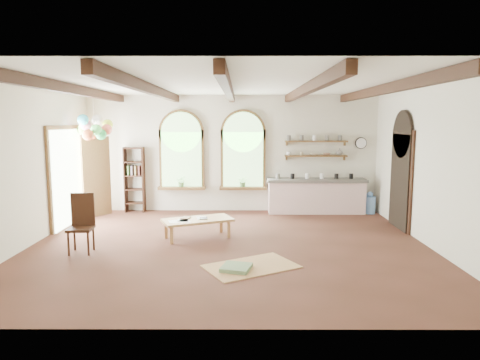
{
  "coord_description": "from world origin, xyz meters",
  "views": [
    {
      "loc": [
        0.25,
        -8.35,
        2.48
      ],
      "look_at": [
        0.22,
        0.6,
        1.26
      ],
      "focal_mm": 32.0,
      "sensor_mm": 36.0,
      "label": 1
    }
  ],
  "objects_px": {
    "kitchen_counter": "(316,196)",
    "side_chair": "(81,236)",
    "balloon_cluster": "(94,128)",
    "coffee_table": "(198,221)"
  },
  "relations": [
    {
      "from": "coffee_table",
      "to": "balloon_cluster",
      "type": "bearing_deg",
      "value": 147.91
    },
    {
      "from": "kitchen_counter",
      "to": "coffee_table",
      "type": "bearing_deg",
      "value": -138.97
    },
    {
      "from": "kitchen_counter",
      "to": "side_chair",
      "type": "distance_m",
      "value": 6.27
    },
    {
      "from": "balloon_cluster",
      "to": "kitchen_counter",
      "type": "bearing_deg",
      "value": 8.91
    },
    {
      "from": "kitchen_counter",
      "to": "coffee_table",
      "type": "relative_size",
      "value": 1.67
    },
    {
      "from": "coffee_table",
      "to": "balloon_cluster",
      "type": "height_order",
      "value": "balloon_cluster"
    },
    {
      "from": "coffee_table",
      "to": "kitchen_counter",
      "type": "bearing_deg",
      "value": 41.03
    },
    {
      "from": "kitchen_counter",
      "to": "side_chair",
      "type": "xyz_separation_m",
      "value": [
        -5.1,
        -3.63,
        -0.15
      ]
    },
    {
      "from": "kitchen_counter",
      "to": "balloon_cluster",
      "type": "xyz_separation_m",
      "value": [
        -5.71,
        -0.89,
        1.85
      ]
    },
    {
      "from": "side_chair",
      "to": "kitchen_counter",
      "type": "bearing_deg",
      "value": 35.46
    }
  ]
}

